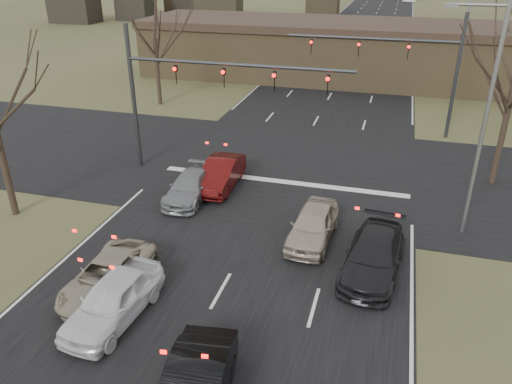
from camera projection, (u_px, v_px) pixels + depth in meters
ground at (190, 347)px, 15.98m from camera, size 360.00×360.00×0.00m
road_main at (360, 41)px, 67.78m from camera, size 14.00×300.00×0.02m
road_cross at (290, 168)px, 28.92m from camera, size 200.00×14.00×0.02m
building at (363, 51)px, 47.12m from camera, size 42.40×10.40×5.30m
mast_arm_near at (187, 83)px, 26.25m from camera, size 12.12×0.24×8.00m
mast_arm_far at (412, 59)px, 32.11m from camera, size 11.12×0.24×8.00m
streetlight_right_near at (482, 112)px, 19.99m from camera, size 2.34×0.25×10.00m
streetlight_right_far at (461, 42)px, 34.55m from camera, size 2.34×0.25×10.00m
tree_left_far at (152, 9)px, 37.50m from camera, size 5.70×5.70×9.50m
car_silver_suv at (108, 276)px, 18.36m from camera, size 2.15×4.63×1.28m
car_white_sedan at (113, 300)px, 16.91m from camera, size 2.13×4.58×1.52m
car_charcoal_sedan at (373, 256)px, 19.38m from camera, size 2.58×5.25×1.47m
car_grey_ahead at (190, 187)px, 25.18m from camera, size 2.02×4.49×1.28m
car_red_ahead at (221, 174)px, 26.35m from camera, size 1.69×4.58×1.50m
car_silver_ahead at (313, 225)px, 21.51m from camera, size 1.98×4.46×1.49m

